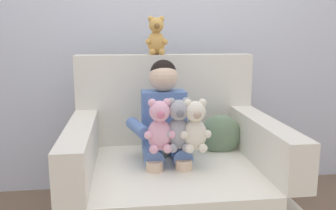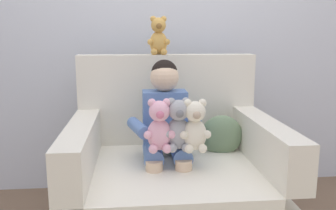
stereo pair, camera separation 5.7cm
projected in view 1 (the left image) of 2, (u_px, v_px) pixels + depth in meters
name	position (u px, v px, depth m)	size (l,w,h in m)	color
back_wall	(159.00, 17.00, 2.66)	(6.00, 0.10, 2.60)	silver
armchair	(172.00, 180.00, 2.11)	(1.17, 1.02, 1.04)	silver
seated_child	(165.00, 124.00, 2.09)	(0.45, 0.39, 0.82)	#597AB7
plush_grey	(179.00, 126.00, 1.91)	(0.17, 0.14, 0.29)	#9E9EA3
plush_pink	(160.00, 127.00, 1.89)	(0.17, 0.14, 0.29)	#EAA8BC
plush_cream	(195.00, 127.00, 1.90)	(0.17, 0.14, 0.28)	silver
plush_honey_on_backrest	(156.00, 37.00, 2.32)	(0.15, 0.12, 0.25)	gold
throw_pillow	(220.00, 135.00, 2.25)	(0.26, 0.12, 0.26)	slate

